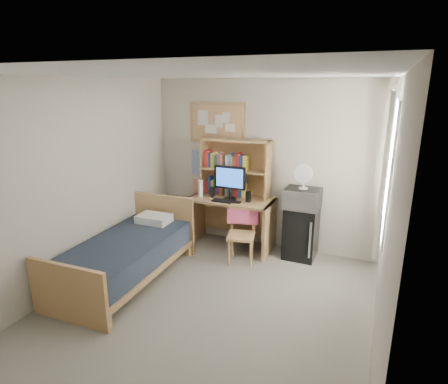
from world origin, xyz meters
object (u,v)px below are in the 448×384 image
at_px(monitor, 230,183).
at_px(speaker_right, 248,197).
at_px(bulletin_board, 217,123).
at_px(microwave, 303,198).
at_px(desk, 231,223).
at_px(mini_fridge, 301,232).
at_px(speaker_left, 212,192).
at_px(bed, 125,260).
at_px(desk_chair, 241,235).
at_px(desk_fan, 304,178).

bearing_deg(monitor, speaker_right, 0.00).
height_order(bulletin_board, microwave, bulletin_board).
height_order(desk, mini_fridge, desk).
xyz_separation_m(bulletin_board, monitor, (0.39, -0.39, -0.85)).
bearing_deg(speaker_left, bed, -112.09).
distance_m(desk_chair, bed, 1.64).
xyz_separation_m(bed, speaker_left, (0.59, 1.46, 0.62)).
distance_m(bulletin_board, monitor, 1.01).
xyz_separation_m(bulletin_board, speaker_right, (0.69, -0.39, -1.03)).
bearing_deg(bed, mini_fridge, 37.06).
xyz_separation_m(desk, desk_fan, (1.09, 0.06, 0.82)).
bearing_deg(desk_chair, speaker_left, 135.61).
bearing_deg(speaker_left, desk_fan, 5.07).
distance_m(desk_chair, microwave, 1.03).
relative_size(bulletin_board, bed, 0.47).
height_order(speaker_right, desk_fan, desk_fan).
xyz_separation_m(mini_fridge, speaker_left, (-1.39, -0.14, 0.50)).
xyz_separation_m(monitor, microwave, (1.09, 0.12, -0.15)).
bearing_deg(microwave, bulletin_board, 170.45).
bearing_deg(bulletin_board, bed, -105.16).
height_order(speaker_left, microwave, microwave).
height_order(bulletin_board, mini_fridge, bulletin_board).
distance_m(desk, speaker_right, 0.58).
xyz_separation_m(monitor, desk_fan, (1.09, 0.12, 0.16)).
distance_m(bulletin_board, desk_chair, 1.83).
bearing_deg(bulletin_board, desk_chair, -46.39).
xyz_separation_m(bulletin_board, speaker_left, (0.09, -0.39, -1.03)).
bearing_deg(speaker_right, desk_chair, -84.83).
relative_size(bulletin_board, desk, 0.73).
relative_size(bulletin_board, speaker_left, 5.84).
bearing_deg(mini_fridge, speaker_left, -173.46).
xyz_separation_m(bulletin_board, mini_fridge, (1.48, -0.24, -1.53)).
distance_m(bed, speaker_left, 1.69).
bearing_deg(speaker_left, mini_fridge, 5.89).
height_order(bulletin_board, speaker_left, bulletin_board).
height_order(speaker_left, speaker_right, speaker_right).
bearing_deg(bed, speaker_left, 66.01).
height_order(desk_chair, desk_fan, desk_fan).
relative_size(bulletin_board, desk_chair, 1.13).
relative_size(mini_fridge, speaker_right, 4.69).
xyz_separation_m(mini_fridge, microwave, (-0.00, -0.02, 0.53)).
relative_size(desk_chair, desk_fan, 2.61).
bearing_deg(speaker_right, microwave, 8.89).
bearing_deg(monitor, bulletin_board, 135.05).
bearing_deg(mini_fridge, desk_fan, -90.00).
xyz_separation_m(microwave, desk_fan, (0.00, -0.00, 0.30)).
bearing_deg(mini_fridge, microwave, -90.00).
xyz_separation_m(bed, monitor, (0.89, 1.46, 0.80)).
bearing_deg(mini_fridge, desk_chair, -144.97).
xyz_separation_m(desk_chair, monitor, (-0.33, 0.37, 0.66)).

